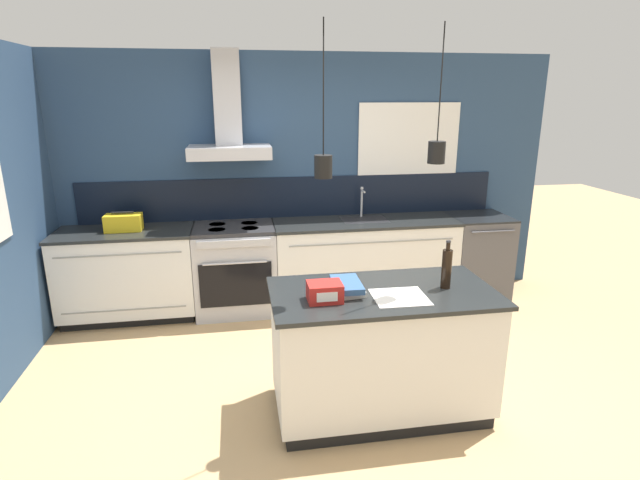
% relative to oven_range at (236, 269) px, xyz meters
% --- Properties ---
extents(ground_plane, '(16.00, 16.00, 0.00)m').
position_rel_oven_range_xyz_m(ground_plane, '(0.66, -1.69, -0.46)').
color(ground_plane, tan).
rests_on(ground_plane, ground).
extents(wall_back, '(5.60, 2.37, 2.60)m').
position_rel_oven_range_xyz_m(wall_back, '(0.63, 0.31, 0.90)').
color(wall_back, navy).
rests_on(wall_back, ground_plane).
extents(counter_run_left, '(1.31, 0.64, 0.91)m').
position_rel_oven_range_xyz_m(counter_run_left, '(-1.06, 0.01, 0.01)').
color(counter_run_left, black).
rests_on(counter_run_left, ground_plane).
extents(counter_run_sink, '(1.94, 0.64, 1.24)m').
position_rel_oven_range_xyz_m(counter_run_sink, '(1.37, 0.01, 0.01)').
color(counter_run_sink, black).
rests_on(counter_run_sink, ground_plane).
extents(oven_range, '(0.81, 0.66, 0.91)m').
position_rel_oven_range_xyz_m(oven_range, '(0.00, 0.00, 0.00)').
color(oven_range, '#B5B5BA').
rests_on(oven_range, ground_plane).
extents(dishwasher, '(0.63, 0.65, 0.91)m').
position_rel_oven_range_xyz_m(dishwasher, '(2.65, 0.00, 0.00)').
color(dishwasher, '#4C4C51').
rests_on(dishwasher, ground_plane).
extents(kitchen_island, '(1.52, 0.80, 0.91)m').
position_rel_oven_range_xyz_m(kitchen_island, '(0.99, -1.91, 0.00)').
color(kitchen_island, black).
rests_on(kitchen_island, ground_plane).
extents(bottle_on_island, '(0.07, 0.07, 0.34)m').
position_rel_oven_range_xyz_m(bottle_on_island, '(1.43, -1.92, 0.60)').
color(bottle_on_island, black).
rests_on(bottle_on_island, kitchen_island).
extents(book_stack, '(0.24, 0.31, 0.08)m').
position_rel_oven_range_xyz_m(book_stack, '(0.74, -1.90, 0.49)').
color(book_stack, silver).
rests_on(book_stack, kitchen_island).
extents(red_supply_box, '(0.22, 0.18, 0.12)m').
position_rel_oven_range_xyz_m(red_supply_box, '(0.57, -2.01, 0.51)').
color(red_supply_box, red).
rests_on(red_supply_box, kitchen_island).
extents(paper_pile, '(0.36, 0.33, 0.01)m').
position_rel_oven_range_xyz_m(paper_pile, '(1.07, -2.04, 0.46)').
color(paper_pile, silver).
rests_on(paper_pile, kitchen_island).
extents(yellow_toolbox, '(0.34, 0.18, 0.19)m').
position_rel_oven_range_xyz_m(yellow_toolbox, '(-1.05, 0.00, 0.54)').
color(yellow_toolbox, gold).
rests_on(yellow_toolbox, counter_run_left).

